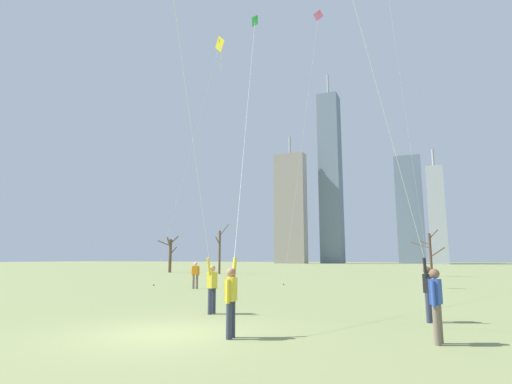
{
  "coord_description": "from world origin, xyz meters",
  "views": [
    {
      "loc": [
        6.23,
        -8.83,
        1.85
      ],
      "look_at": [
        0.0,
        6.0,
        4.47
      ],
      "focal_mm": 28.67,
      "sensor_mm": 36.0,
      "label": 1
    }
  ],
  "objects": [
    {
      "name": "ground_plane",
      "position": [
        0.0,
        0.0,
        0.0
      ],
      "size": [
        400.0,
        400.0,
        0.0
      ],
      "primitive_type": "plane",
      "color": "#848E56"
    },
    {
      "name": "kite_flyer_midfield_right_red",
      "position": [
        5.48,
        3.44,
        4.41
      ],
      "size": [
        3.38,
        4.99,
        15.54
      ],
      "color": "#33384C",
      "rests_on": "ground"
    },
    {
      "name": "kite_flyer_foreground_left_green",
      "position": [
        1.24,
        1.68,
        2.82
      ],
      "size": [
        5.39,
        14.26,
        17.56
      ],
      "color": "#33384C",
      "rests_on": "ground"
    },
    {
      "name": "kite_flyer_foreground_right_blue",
      "position": [
        -0.53,
        2.82,
        2.99
      ],
      "size": [
        1.21,
        7.11,
        16.87
      ],
      "color": "#33384C",
      "rests_on": "ground"
    },
    {
      "name": "bystander_far_off_by_trees",
      "position": [
        6.31,
        1.25,
        0.9
      ],
      "size": [
        0.28,
        0.5,
        1.62
      ],
      "color": "#726656",
      "rests_on": "ground"
    },
    {
      "name": "bystander_strolling_midfield",
      "position": [
        -7.18,
        13.42,
        0.9
      ],
      "size": [
        0.49,
        0.3,
        1.62
      ],
      "color": "#726656",
      "rests_on": "ground"
    },
    {
      "name": "distant_kite_drifting_right_yellow",
      "position": [
        -6.48,
        14.11,
        14.91
      ],
      "size": [
        5.84,
        1.17,
        16.79
      ],
      "color": "yellow",
      "rests_on": "ground"
    },
    {
      "name": "distant_kite_high_overhead_pink",
      "position": [
        -1.43,
        22.17,
        19.87
      ],
      "size": [
        2.55,
        3.99,
        22.73
      ],
      "color": "pink",
      "rests_on": "ground"
    },
    {
      "name": "bare_tree_rightmost",
      "position": [
        6.37,
        37.63,
        2.41
      ],
      "size": [
        3.29,
        1.82,
        4.87
      ],
      "color": "#4C3828",
      "rests_on": "ground"
    },
    {
      "name": "bare_tree_far_right_edge",
      "position": [
        -17.12,
        35.41,
        2.86
      ],
      "size": [
        1.17,
        2.71,
        6.06
      ],
      "color": "brown",
      "rests_on": "ground"
    },
    {
      "name": "bare_tree_center",
      "position": [
        -25.76,
        37.64,
        2.59
      ],
      "size": [
        2.42,
        2.79,
        4.91
      ],
      "color": "brown",
      "rests_on": "ground"
    },
    {
      "name": "skyline_short_annex",
      "position": [
        0.8,
        149.2,
        19.39
      ],
      "size": [
        9.1,
        8.89,
        38.77
      ],
      "color": "slate",
      "rests_on": "ground"
    },
    {
      "name": "skyline_wide_slab",
      "position": [
        -41.04,
        137.55,
        20.74
      ],
      "size": [
        11.59,
        5.38,
        48.64
      ],
      "color": "gray",
      "rests_on": "ground"
    },
    {
      "name": "skyline_tall_tower",
      "position": [
        -27.39,
        146.44,
        33.21
      ],
      "size": [
        7.89,
        8.13,
        75.64
      ],
      "color": "slate",
      "rests_on": "ground"
    },
    {
      "name": "skyline_mid_tower_left",
      "position": [
        9.36,
        135.24,
        15.84
      ],
      "size": [
        5.11,
        6.7,
        37.63
      ],
      "color": "#9EA3AD",
      "rests_on": "ground"
    }
  ]
}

